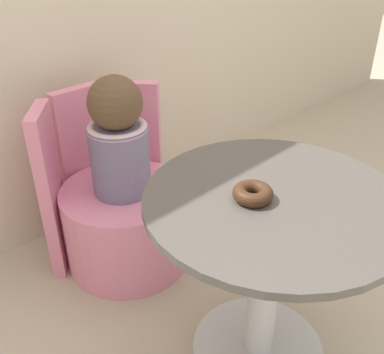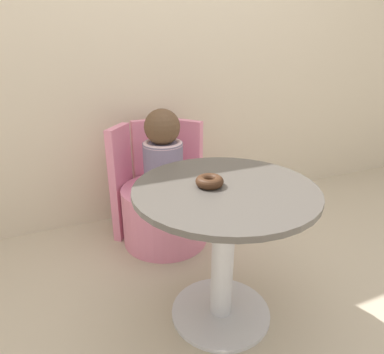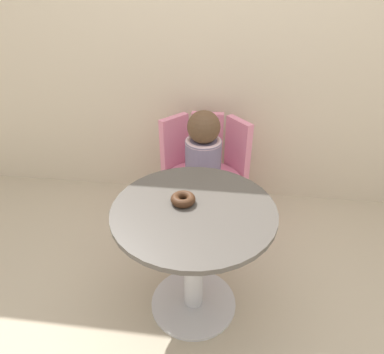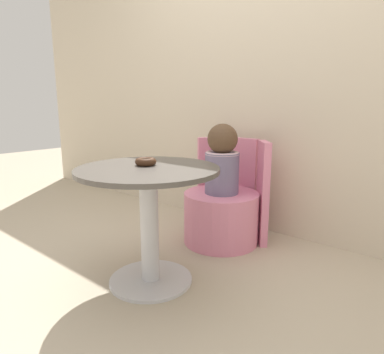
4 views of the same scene
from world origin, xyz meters
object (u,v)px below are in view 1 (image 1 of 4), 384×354
object	(u,v)px
round_table	(268,249)
donut	(253,194)
tub_chair	(126,225)
child_figure	(118,139)

from	to	relation	value
round_table	donut	size ratio (longest dim) A/B	6.57
tub_chair	donut	bearing A→B (deg)	-92.43
round_table	tub_chair	size ratio (longest dim) A/B	1.43
donut	child_figure	bearing A→B (deg)	87.57
round_table	child_figure	world-z (taller)	child_figure
tub_chair	round_table	bearing A→B (deg)	-87.97
round_table	donut	bearing A→B (deg)	148.15
child_figure	donut	bearing A→B (deg)	-92.43
round_table	tub_chair	xyz separation A→B (m)	(-0.03, 0.72, -0.28)
child_figure	tub_chair	bearing A→B (deg)	-75.96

